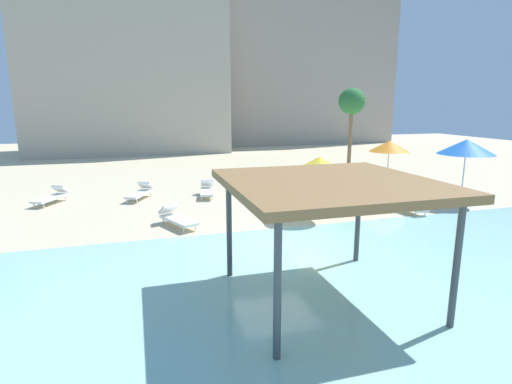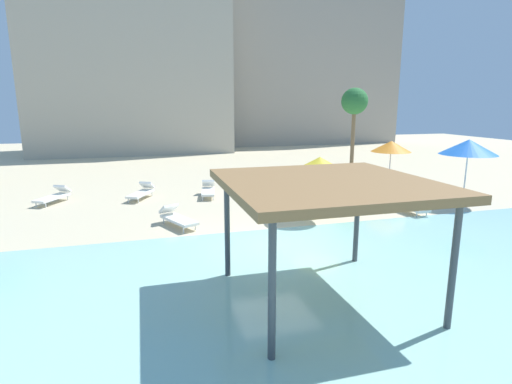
% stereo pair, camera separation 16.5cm
% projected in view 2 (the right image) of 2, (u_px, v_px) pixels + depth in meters
% --- Properties ---
extents(ground_plane, '(80.00, 80.00, 0.00)m').
position_uv_depth(ground_plane, '(274.00, 245.00, 12.98)').
color(ground_plane, beige).
extents(lagoon_water, '(44.00, 13.50, 0.04)m').
position_uv_depth(lagoon_water, '(357.00, 330.00, 8.03)').
color(lagoon_water, '#99D1C6').
rests_on(lagoon_water, ground).
extents(shade_pavilion, '(4.36, 4.36, 2.79)m').
position_uv_depth(shade_pavilion, '(327.00, 188.00, 8.79)').
color(shade_pavilion, '#42474C').
rests_on(shade_pavilion, ground).
extents(beach_umbrella_yellow_0, '(1.94, 1.94, 2.43)m').
position_uv_depth(beach_umbrella_yellow_0, '(320.00, 164.00, 15.39)').
color(beach_umbrella_yellow_0, silver).
rests_on(beach_umbrella_yellow_0, ground).
extents(beach_umbrella_blue_1, '(2.41, 2.41, 2.87)m').
position_uv_depth(beach_umbrella_blue_1, '(469.00, 147.00, 17.77)').
color(beach_umbrella_blue_1, silver).
rests_on(beach_umbrella_blue_1, ground).
extents(beach_umbrella_orange_3, '(1.99, 1.99, 2.55)m').
position_uv_depth(beach_umbrella_orange_3, '(391.00, 146.00, 20.62)').
color(beach_umbrella_orange_3, silver).
rests_on(beach_umbrella_orange_3, ground).
extents(lounge_chair_0, '(1.43, 1.95, 0.74)m').
position_uv_depth(lounge_chair_0, '(55.00, 196.00, 18.40)').
color(lounge_chair_0, white).
rests_on(lounge_chair_0, ground).
extents(lounge_chair_1, '(1.33, 1.97, 0.74)m').
position_uv_depth(lounge_chair_1, '(177.00, 217.00, 14.90)').
color(lounge_chair_1, white).
rests_on(lounge_chair_1, ground).
extents(lounge_chair_2, '(0.73, 1.93, 0.74)m').
position_uv_depth(lounge_chair_2, '(407.00, 204.00, 16.83)').
color(lounge_chair_2, white).
rests_on(lounge_chair_2, ground).
extents(lounge_chair_4, '(0.93, 1.97, 0.74)m').
position_uv_depth(lounge_chair_4, '(208.00, 190.00, 19.68)').
color(lounge_chair_4, white).
rests_on(lounge_chair_4, ground).
extents(lounge_chair_6, '(1.38, 1.97, 0.74)m').
position_uv_depth(lounge_chair_6, '(142.00, 192.00, 19.22)').
color(lounge_chair_6, white).
rests_on(lounge_chair_6, ground).
extents(palm_tree_1, '(1.90, 1.90, 5.52)m').
position_uv_depth(palm_tree_1, '(355.00, 103.00, 29.30)').
color(palm_tree_1, brown).
rests_on(palm_tree_1, ground).
extents(hotel_block_0, '(17.16, 8.27, 16.90)m').
position_uv_depth(hotel_block_0, '(131.00, 58.00, 36.76)').
color(hotel_block_0, '#B2A893').
rests_on(hotel_block_0, ground).
extents(hotel_block_1, '(21.72, 9.34, 21.16)m').
position_uv_depth(hotel_block_1, '(294.00, 48.00, 46.07)').
color(hotel_block_1, '#9E9384').
rests_on(hotel_block_1, ground).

